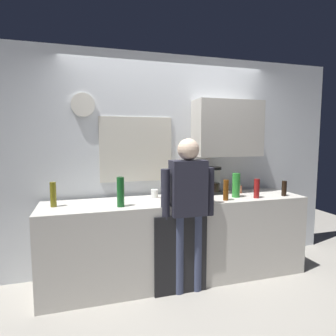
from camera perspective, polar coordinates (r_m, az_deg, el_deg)
The scene contains 16 objects.
ground_plane at distance 3.30m, azimuth 3.85°, elevation -23.13°, with size 8.00×8.00×0.00m, color #9E998E.
kitchen_counter at distance 3.36m, azimuth 2.07°, elevation -13.90°, with size 2.96×0.64×0.92m, color beige.
dishwasher_panel at distance 3.06m, azimuth 2.60°, elevation -16.90°, with size 0.56×0.02×0.83m, color black.
back_wall_assembly at distance 3.58m, azimuth 1.34°, elevation 2.08°, with size 4.56×0.42×2.60m.
coffee_maker at distance 3.60m, azimuth 8.98°, elevation -2.67°, with size 0.20×0.20×0.33m.
bottle_amber_beer at distance 3.22m, azimuth 11.43°, elevation -4.31°, with size 0.06×0.06×0.23m, color brown.
bottle_olive_oil at distance 3.09m, azimuth -21.85°, elevation -4.90°, with size 0.06×0.06×0.25m, color olive.
bottle_clear_soda at distance 3.42m, azimuth 13.37°, elevation -3.34°, with size 0.09×0.09×0.28m, color #2D8C33.
bottle_red_vinegar at distance 3.44m, azimuth 17.20°, elevation -3.89°, with size 0.06×0.06×0.22m, color maroon.
bottle_dark_sauce at distance 3.68m, azimuth 22.07°, elevation -3.76°, with size 0.06×0.06×0.18m, color black.
bottle_green_wine at distance 2.91m, azimuth -9.41°, elevation -4.69°, with size 0.07×0.07×0.30m, color #195923.
cup_white_mug at distance 3.31m, azimuth -2.69°, elevation -5.12°, with size 0.08×0.08×0.10m, color white.
cup_terracotta_mug at distance 3.70m, azimuth 13.88°, elevation -4.12°, with size 0.08×0.08×0.09m, color #B26647.
mixing_bowl at distance 3.32m, azimuth 4.52°, elevation -5.24°, with size 0.22×0.22×0.08m, color orange.
dish_soap at distance 3.02m, azimuth 2.01°, elevation -5.59°, with size 0.06×0.06×0.18m.
person_at_sink at distance 2.95m, azimuth 3.98°, elevation -6.85°, with size 0.57×0.22×1.60m.
Camera 1 is at (-1.01, -2.69, 1.61)m, focal length 30.69 mm.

